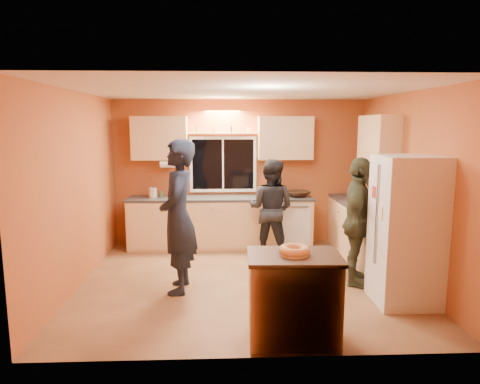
{
  "coord_description": "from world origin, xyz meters",
  "views": [
    {
      "loc": [
        -0.32,
        -5.7,
        2.16
      ],
      "look_at": [
        -0.06,
        0.4,
        1.19
      ],
      "focal_mm": 32.0,
      "sensor_mm": 36.0,
      "label": 1
    }
  ],
  "objects_px": {
    "island": "(293,297)",
    "person_right": "(358,222)",
    "person_left": "(178,217)",
    "person_center": "(271,209)",
    "refrigerator": "(406,231)"
  },
  "relations": [
    {
      "from": "island",
      "to": "person_right",
      "type": "relative_size",
      "value": 0.54
    },
    {
      "from": "island",
      "to": "person_center",
      "type": "height_order",
      "value": "person_center"
    },
    {
      "from": "island",
      "to": "refrigerator",
      "type": "bearing_deg",
      "value": 32.09
    },
    {
      "from": "person_center",
      "to": "person_right",
      "type": "height_order",
      "value": "person_right"
    },
    {
      "from": "island",
      "to": "person_center",
      "type": "relative_size",
      "value": 0.58
    },
    {
      "from": "person_left",
      "to": "person_center",
      "type": "xyz_separation_m",
      "value": [
        1.35,
        1.41,
        -0.18
      ]
    },
    {
      "from": "refrigerator",
      "to": "person_right",
      "type": "height_order",
      "value": "refrigerator"
    },
    {
      "from": "person_center",
      "to": "person_left",
      "type": "bearing_deg",
      "value": 70.41
    },
    {
      "from": "person_center",
      "to": "person_right",
      "type": "relative_size",
      "value": 0.93
    },
    {
      "from": "person_right",
      "to": "refrigerator",
      "type": "bearing_deg",
      "value": -126.43
    },
    {
      "from": "person_right",
      "to": "island",
      "type": "bearing_deg",
      "value": 164.44
    },
    {
      "from": "person_left",
      "to": "person_center",
      "type": "height_order",
      "value": "person_left"
    },
    {
      "from": "person_left",
      "to": "person_right",
      "type": "bearing_deg",
      "value": 93.05
    },
    {
      "from": "person_left",
      "to": "person_center",
      "type": "relative_size",
      "value": 1.23
    },
    {
      "from": "person_right",
      "to": "person_center",
      "type": "bearing_deg",
      "value": 60.01
    }
  ]
}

